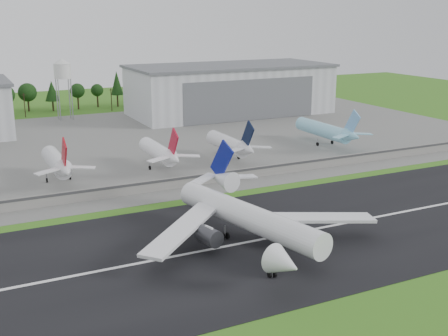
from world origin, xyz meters
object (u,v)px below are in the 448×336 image
main_airliner (248,223)px  parked_jet_skyblue (328,131)px  parked_jet_red_b (161,153)px  parked_jet_red_a (58,164)px  parked_jet_navy (232,145)px

main_airliner → parked_jet_skyblue: bearing=-148.7°
parked_jet_red_b → parked_jet_skyblue: (70.34, 5.04, 0.15)m
parked_jet_red_a → parked_jet_navy: (58.91, -0.00, -0.00)m
parked_jet_skyblue → main_airliner: bearing=-135.8°
parked_jet_red_b → main_airliner: bearing=-93.1°
parked_jet_red_a → parked_jet_skyblue: 103.38m
parked_jet_navy → parked_jet_skyblue: (44.35, 5.02, 0.05)m
main_airliner → parked_jet_red_a: 73.09m
parked_jet_skyblue → parked_jet_navy: bearing=-173.5°
main_airliner → parked_jet_skyblue: (73.96, 71.97, 1.15)m
main_airliner → parked_jet_red_b: (3.62, 66.94, 1.00)m
parked_jet_red_a → parked_jet_navy: 58.91m
parked_jet_red_b → parked_jet_skyblue: parked_jet_skyblue is taller
main_airliner → parked_jet_navy: main_airliner is taller
parked_jet_navy → parked_jet_skyblue: bearing=6.5°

